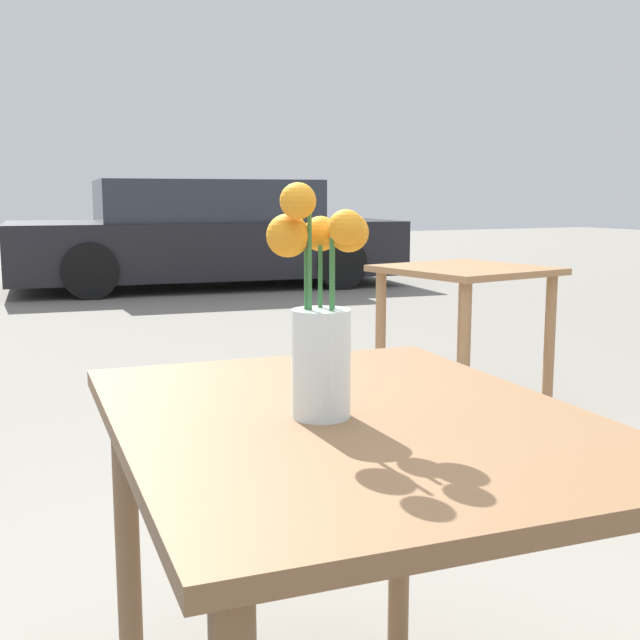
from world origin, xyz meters
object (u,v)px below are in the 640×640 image
(table_back, at_px, (464,297))
(parked_car, at_px, (206,236))
(table_front, at_px, (349,473))
(flower_vase, at_px, (319,324))

(table_back, bearing_deg, parked_car, 82.87)
(table_front, relative_size, table_back, 1.34)
(table_front, relative_size, flower_vase, 2.81)
(table_front, relative_size, parked_car, 0.22)
(table_front, bearing_deg, table_back, 49.45)
(table_back, bearing_deg, table_front, -130.55)
(table_front, xyz_separation_m, table_back, (1.65, 1.93, -0.02))
(table_front, distance_m, flower_vase, 0.26)
(table_front, height_order, parked_car, parked_car)
(flower_vase, xyz_separation_m, table_back, (1.70, 1.92, -0.27))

